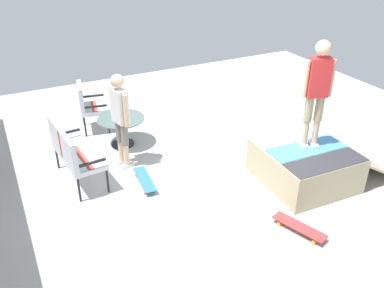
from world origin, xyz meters
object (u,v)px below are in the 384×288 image
Objects in this scene: patio_chair_near_house at (88,103)px; person_watching at (120,114)px; skate_ramp at (306,164)px; person_skater at (317,87)px; skateboard_by_bench at (145,180)px; skateboard_spare at (299,227)px; patio_table at (121,126)px; patio_bench at (71,150)px.

person_watching is (-1.66, -0.18, 0.39)m from patio_chair_near_house.
skate_ramp is 1.29× the size of person_skater.
person_skater is at bearing -113.05° from skateboard_by_bench.
person_watching is 3.41m from skateboard_spare.
skate_ramp is at bearing -125.86° from person_watching.
person_skater is at bearing -141.27° from patio_chair_near_house.
patio_table is 1.53m from skateboard_by_bench.
patio_table is 1.10× the size of skateboard_spare.
person_watching is 2.08× the size of skateboard_spare.
patio_chair_near_house is 4.56m from person_skater.
patio_chair_near_house is 1.24× the size of skateboard_spare.
patio_chair_near_house is 2.47m from skateboard_by_bench.
patio_bench is at bearing 128.60° from patio_table.
patio_bench is at bearing 59.78° from skateboard_by_bench.
patio_bench is 1.95m from patio_chair_near_house.
skateboard_by_bench and skateboard_spare have the same top height.
person_watching is at bearing 55.30° from person_skater.
person_watching is at bearing 54.14° from skate_ramp.
patio_table is at bearing 42.00° from skate_ramp.
patio_table is at bearing 21.29° from skateboard_spare.
patio_bench is 1.00m from person_watching.
patio_bench is at bearing 99.33° from person_watching.
skateboard_by_bench is (-1.49, 0.11, -0.32)m from patio_table.
patio_bench is 1.29m from skateboard_by_bench.
patio_bench is 1.44× the size of patio_table.
skate_ramp is 2.76× the size of skateboard_by_bench.
patio_chair_near_house is 0.58× the size of person_skater.
skateboard_spare is (-2.71, -2.53, -0.53)m from patio_bench.
patio_table is (-0.91, -0.39, -0.21)m from patio_chair_near_house.
patio_table is (0.90, -1.13, -0.21)m from patio_bench.
person_skater is at bearing -42.62° from skate_ramp.
patio_bench reaches higher than skate_ramp.
patio_table reaches higher than skateboard_spare.
skateboard_by_bench is at bearing 66.95° from person_skater.
patio_bench is at bearing 43.06° from skateboard_spare.
patio_chair_near_house is 1.01m from patio_table.
patio_chair_near_house is at bearing 6.64° from skateboard_by_bench.
person_watching reaches higher than patio_bench.
skateboard_spare is at bearing 137.29° from person_skater.
person_watching reaches higher than skate_ramp.
patio_bench is 0.74× the size of person_skater.
person_watching is at bearing 29.59° from skateboard_spare.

